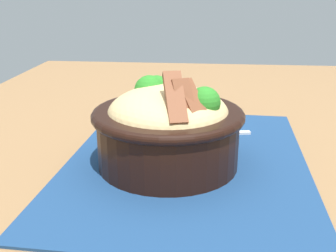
% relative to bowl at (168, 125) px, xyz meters
% --- Properties ---
extents(table, '(1.28, 0.87, 0.70)m').
position_rel_bowl_xyz_m(table, '(0.05, -0.01, -0.12)').
color(table, olive).
rests_on(table, ground_plane).
extents(placemat, '(0.42, 0.32, 0.00)m').
position_rel_bowl_xyz_m(placemat, '(0.01, -0.02, -0.05)').
color(placemat, navy).
rests_on(placemat, table).
extents(bowl, '(0.21, 0.21, 0.12)m').
position_rel_bowl_xyz_m(bowl, '(0.00, 0.00, 0.00)').
color(bowl, black).
rests_on(bowl, placemat).
extents(fork, '(0.04, 0.13, 0.00)m').
position_rel_bowl_xyz_m(fork, '(0.11, -0.04, -0.05)').
color(fork, silver).
rests_on(fork, placemat).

